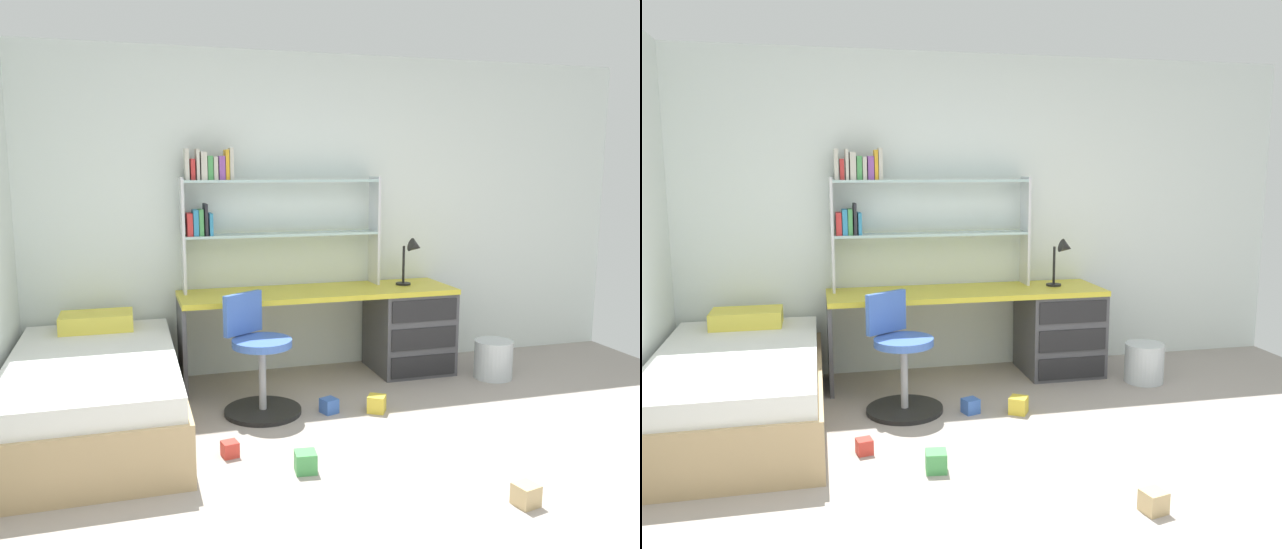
% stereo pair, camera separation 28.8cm
% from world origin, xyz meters
% --- Properties ---
extents(room_shell, '(5.50, 6.60, 2.53)m').
position_xyz_m(room_shell, '(-1.24, 1.29, 1.26)').
color(room_shell, silver).
rests_on(room_shell, ground_plane).
extents(desk, '(2.13, 0.60, 0.70)m').
position_xyz_m(desk, '(0.50, 2.48, 0.39)').
color(desk, gold).
rests_on(desk, ground_plane).
extents(bookshelf_hutch, '(1.55, 0.22, 1.08)m').
position_xyz_m(bookshelf_hutch, '(-0.53, 2.66, 1.35)').
color(bookshelf_hutch, silver).
rests_on(bookshelf_hutch, desk).
extents(desk_lamp, '(0.20, 0.17, 0.38)m').
position_xyz_m(desk_lamp, '(0.71, 2.47, 0.96)').
color(desk_lamp, black).
rests_on(desk_lamp, desk).
extents(swivel_chair, '(0.52, 0.52, 0.80)m').
position_xyz_m(swivel_chair, '(-0.66, 1.87, 0.32)').
color(swivel_chair, black).
rests_on(swivel_chair, ground_plane).
extents(bed_platform, '(1.05, 1.90, 0.61)m').
position_xyz_m(bed_platform, '(-1.71, 1.84, 0.25)').
color(bed_platform, tan).
rests_on(bed_platform, ground_plane).
extents(waste_bin, '(0.30, 0.30, 0.30)m').
position_xyz_m(waste_bin, '(1.25, 2.08, 0.15)').
color(waste_bin, silver).
rests_on(waste_bin, ground_plane).
extents(toy_block_red_0, '(0.10, 0.10, 0.09)m').
position_xyz_m(toy_block_red_0, '(-0.96, 1.24, 0.04)').
color(toy_block_red_0, red).
rests_on(toy_block_red_0, ground_plane).
extents(toy_block_natural_1, '(0.13, 0.13, 0.11)m').
position_xyz_m(toy_block_natural_1, '(0.35, 0.28, 0.05)').
color(toy_block_natural_1, tan).
rests_on(toy_block_natural_1, ground_plane).
extents(toy_block_blue_3, '(0.13, 0.13, 0.10)m').
position_xyz_m(toy_block_blue_3, '(-0.21, 1.73, 0.05)').
color(toy_block_blue_3, '#3860B7').
rests_on(toy_block_blue_3, ground_plane).
extents(toy_block_green_4, '(0.13, 0.13, 0.11)m').
position_xyz_m(toy_block_green_4, '(-0.59, 0.93, 0.06)').
color(toy_block_green_4, '#479E51').
rests_on(toy_block_green_4, ground_plane).
extents(toy_block_yellow_5, '(0.16, 0.16, 0.11)m').
position_xyz_m(toy_block_yellow_5, '(0.10, 1.65, 0.06)').
color(toy_block_yellow_5, gold).
rests_on(toy_block_yellow_5, ground_plane).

